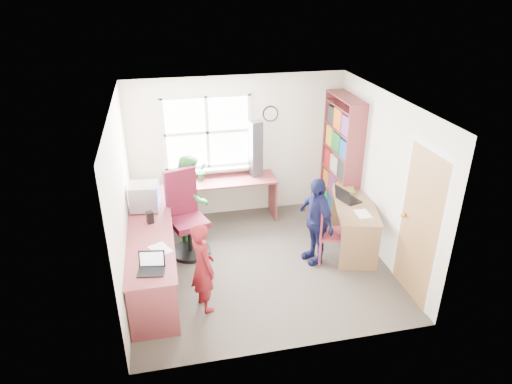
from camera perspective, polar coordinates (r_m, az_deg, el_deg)
room at (r=6.23m, az=0.40°, el=0.79°), size 3.64×3.44×2.44m
l_desk at (r=6.15m, az=-11.03°, el=-8.25°), size 2.38×2.95×0.75m
right_desk at (r=7.02m, az=12.21°, el=-3.07°), size 0.90×1.38×0.73m
bookshelf at (r=7.74m, az=10.56°, el=3.76°), size 0.30×1.02×2.10m
swivel_chair at (r=6.84m, az=-8.71°, el=-3.30°), size 0.76×0.76×1.29m
wooden_chair at (r=6.67m, az=8.94°, el=-4.72°), size 0.49×0.49×0.92m
crt_monitor at (r=6.72m, az=-13.74°, el=-0.58°), size 0.44×0.40×0.39m
laptop_left at (r=5.45m, az=-12.94°, el=-9.02°), size 0.34×0.30×0.21m
laptop_right at (r=7.00m, az=11.23°, el=-0.69°), size 0.37×0.41×0.23m
speaker_a at (r=6.39m, az=-13.11°, el=-3.11°), size 0.11×0.11×0.17m
speaker_b at (r=6.95m, az=-12.86°, el=-0.48°), size 0.11×0.11×0.20m
cd_tower at (r=7.54m, az=-0.03°, el=5.39°), size 0.22×0.21×0.94m
game_box at (r=7.30m, az=10.94°, el=0.27°), size 0.39×0.39×0.06m
paper_a at (r=5.82m, az=-11.87°, el=-6.99°), size 0.32×0.36×0.00m
paper_b at (r=6.70m, az=13.22°, el=-2.67°), size 0.20×0.28×0.00m
potted_plant at (r=7.53m, az=-6.80°, el=2.58°), size 0.20×0.18×0.31m
person_red at (r=5.68m, az=-6.67°, el=-9.29°), size 0.42×0.51×1.21m
person_green at (r=7.14m, az=-8.10°, el=-0.69°), size 0.58×0.72×1.39m
person_navy at (r=6.56m, az=7.49°, el=-3.56°), size 0.50×0.83×1.31m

